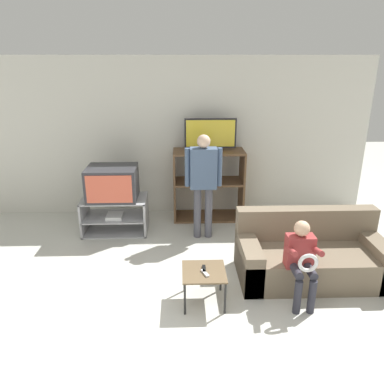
# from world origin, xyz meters

# --- Properties ---
(ground_plane) EXTENTS (18.00, 18.00, 0.00)m
(ground_plane) POSITION_xyz_m (0.00, 0.00, 0.00)
(ground_plane) COLOR beige
(wall_back) EXTENTS (6.40, 0.06, 2.60)m
(wall_back) POSITION_xyz_m (0.00, 3.44, 1.30)
(wall_back) COLOR silver
(wall_back) RESTS_ON ground_plane
(tv_stand) EXTENTS (0.98, 0.59, 0.54)m
(tv_stand) POSITION_xyz_m (-0.96, 2.63, 0.27)
(tv_stand) COLOR #A8A8AD
(tv_stand) RESTS_ON ground_plane
(television_main) EXTENTS (0.74, 0.59, 0.49)m
(television_main) POSITION_xyz_m (-0.97, 2.63, 0.79)
(television_main) COLOR #2D2D33
(television_main) RESTS_ON tv_stand
(media_shelf) EXTENTS (1.14, 0.52, 1.16)m
(media_shelf) POSITION_xyz_m (0.51, 3.11, 0.59)
(media_shelf) COLOR brown
(media_shelf) RESTS_ON ground_plane
(television_flat) EXTENTS (0.82, 0.20, 0.51)m
(television_flat) POSITION_xyz_m (0.53, 3.13, 1.40)
(television_flat) COLOR black
(television_flat) RESTS_ON media_shelf
(snack_table) EXTENTS (0.47, 0.47, 0.39)m
(snack_table) POSITION_xyz_m (0.29, 0.77, 0.35)
(snack_table) COLOR brown
(snack_table) RESTS_ON ground_plane
(remote_control_black) EXTENTS (0.04, 0.14, 0.02)m
(remote_control_black) POSITION_xyz_m (0.30, 0.80, 0.40)
(remote_control_black) COLOR black
(remote_control_black) RESTS_ON snack_table
(remote_control_white) EXTENTS (0.09, 0.15, 0.02)m
(remote_control_white) POSITION_xyz_m (0.30, 0.71, 0.40)
(remote_control_white) COLOR silver
(remote_control_white) RESTS_ON snack_table
(couch) EXTENTS (1.75, 0.84, 0.79)m
(couch) POSITION_xyz_m (1.63, 1.26, 0.27)
(couch) COLOR #756651
(couch) RESTS_ON ground_plane
(person_standing_adult) EXTENTS (0.53, 0.20, 1.56)m
(person_standing_adult) POSITION_xyz_m (0.38, 2.38, 0.94)
(person_standing_adult) COLOR #4C4C56
(person_standing_adult) RESTS_ON ground_plane
(person_seated_child) EXTENTS (0.33, 0.43, 0.93)m
(person_seated_child) POSITION_xyz_m (1.34, 0.77, 0.54)
(person_seated_child) COLOR #2D2D38
(person_seated_child) RESTS_ON ground_plane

